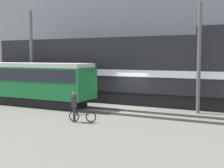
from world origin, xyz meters
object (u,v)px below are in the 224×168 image
(person, at_px, (74,104))
(utility_pole_left, at_px, (31,56))
(streetcar, at_px, (24,81))
(bicycle, at_px, (82,117))
(utility_pole_center, at_px, (199,58))
(freight_locomotive, at_px, (110,69))

(person, distance_m, utility_pole_left, 10.64)
(streetcar, height_order, bicycle, streetcar)
(streetcar, relative_size, utility_pole_left, 1.53)
(person, height_order, utility_pole_center, utility_pole_center)
(bicycle, distance_m, utility_pole_center, 8.46)
(streetcar, bearing_deg, utility_pole_left, 118.26)
(streetcar, bearing_deg, person, -27.72)
(bicycle, relative_size, person, 0.90)
(utility_pole_left, height_order, utility_pole_center, utility_pole_left)
(streetcar, relative_size, bicycle, 7.55)
(bicycle, bearing_deg, freight_locomotive, 106.83)
(freight_locomotive, distance_m, bicycle, 8.72)
(streetcar, xyz_separation_m, utility_pole_center, (12.76, 2.28, 1.74))
(streetcar, bearing_deg, freight_locomotive, 41.94)
(freight_locomotive, height_order, person, freight_locomotive)
(bicycle, distance_m, utility_pole_left, 11.00)
(freight_locomotive, bearing_deg, streetcar, -138.06)
(person, bearing_deg, utility_pole_center, 46.82)
(person, relative_size, utility_pole_left, 0.23)
(streetcar, distance_m, utility_pole_left, 3.23)
(bicycle, height_order, utility_pole_center, utility_pole_center)
(utility_pole_center, bearing_deg, person, -133.18)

